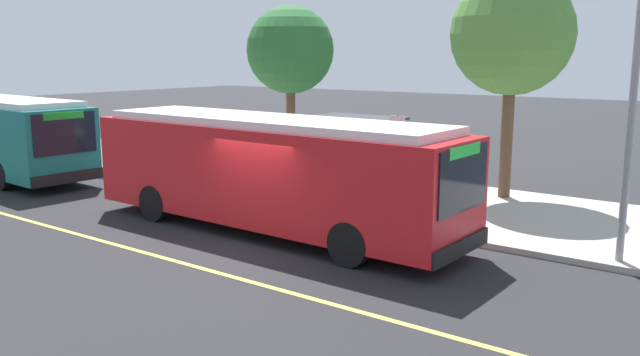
# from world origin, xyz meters

# --- Properties ---
(ground_plane) EXTENTS (120.00, 120.00, 0.00)m
(ground_plane) POSITION_xyz_m (0.00, 0.00, 0.00)
(ground_plane) COLOR #232326
(sidewalk_curb) EXTENTS (44.00, 6.40, 0.15)m
(sidewalk_curb) POSITION_xyz_m (0.00, 6.00, 0.07)
(sidewalk_curb) COLOR #A8A399
(sidewalk_curb) RESTS_ON ground_plane
(lane_stripe_center) EXTENTS (36.00, 0.14, 0.01)m
(lane_stripe_center) POSITION_xyz_m (0.00, -2.20, 0.00)
(lane_stripe_center) COLOR #E0D64C
(lane_stripe_center) RESTS_ON ground_plane
(transit_bus_main) EXTENTS (10.81, 2.75, 2.95)m
(transit_bus_main) POSITION_xyz_m (-0.58, 1.01, 1.62)
(transit_bus_main) COLOR red
(transit_bus_main) RESTS_ON ground_plane
(bus_shelter) EXTENTS (2.90, 1.60, 2.48)m
(bus_shelter) POSITION_xyz_m (-1.09, 5.57, 1.92)
(bus_shelter) COLOR #333338
(bus_shelter) RESTS_ON sidewalk_curb
(waiting_bench) EXTENTS (1.60, 0.48, 0.95)m
(waiting_bench) POSITION_xyz_m (-1.04, 5.39, 0.63)
(waiting_bench) COLOR brown
(waiting_bench) RESTS_ON sidewalk_curb
(route_sign_post) EXTENTS (0.44, 0.08, 2.80)m
(route_sign_post) POSITION_xyz_m (1.68, 3.51, 1.96)
(route_sign_post) COLOR #333338
(route_sign_post) RESTS_ON sidewalk_curb
(street_tree_near_shelter) EXTENTS (3.66, 3.66, 6.79)m
(street_tree_near_shelter) POSITION_xyz_m (2.95, 7.98, 5.08)
(street_tree_near_shelter) COLOR brown
(street_tree_near_shelter) RESTS_ON sidewalk_curb
(street_tree_upstreet) EXTENTS (3.34, 3.34, 6.21)m
(street_tree_upstreet) POSITION_xyz_m (-5.88, 8.35, 4.65)
(street_tree_upstreet) COLOR brown
(street_tree_upstreet) RESTS_ON sidewalk_curb
(utility_pole) EXTENTS (0.16, 0.16, 6.40)m
(utility_pole) POSITION_xyz_m (7.37, 3.22, 3.35)
(utility_pole) COLOR gray
(utility_pole) RESTS_ON sidewalk_curb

